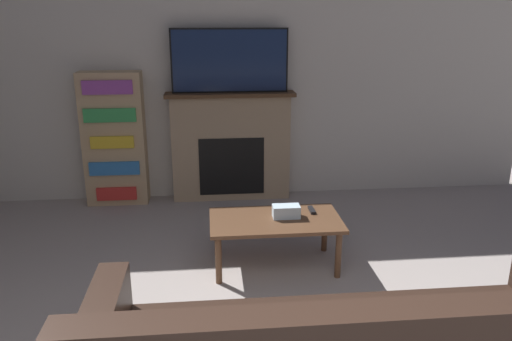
{
  "coord_description": "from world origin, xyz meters",
  "views": [
    {
      "loc": [
        -0.37,
        -1.18,
        1.99
      ],
      "look_at": [
        0.0,
        2.68,
        0.78
      ],
      "focal_mm": 35.0,
      "sensor_mm": 36.0,
      "label": 1
    }
  ],
  "objects_px": {
    "tv": "(230,61)",
    "bookshelf": "(114,139)",
    "coffee_table": "(275,225)",
    "fireplace": "(231,146)"
  },
  "relations": [
    {
      "from": "bookshelf",
      "to": "coffee_table",
      "type": "bearing_deg",
      "value": -47.04
    },
    {
      "from": "bookshelf",
      "to": "tv",
      "type": "bearing_deg",
      "value": 0.15
    },
    {
      "from": "tv",
      "to": "coffee_table",
      "type": "height_order",
      "value": "tv"
    },
    {
      "from": "fireplace",
      "to": "bookshelf",
      "type": "distance_m",
      "value": 1.26
    },
    {
      "from": "tv",
      "to": "bookshelf",
      "type": "height_order",
      "value": "tv"
    },
    {
      "from": "fireplace",
      "to": "tv",
      "type": "bearing_deg",
      "value": -90.0
    },
    {
      "from": "tv",
      "to": "coffee_table",
      "type": "distance_m",
      "value": 2.03
    },
    {
      "from": "tv",
      "to": "bookshelf",
      "type": "bearing_deg",
      "value": -179.85
    },
    {
      "from": "tv",
      "to": "coffee_table",
      "type": "bearing_deg",
      "value": -80.5
    },
    {
      "from": "fireplace",
      "to": "bookshelf",
      "type": "relative_size",
      "value": 0.97
    }
  ]
}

